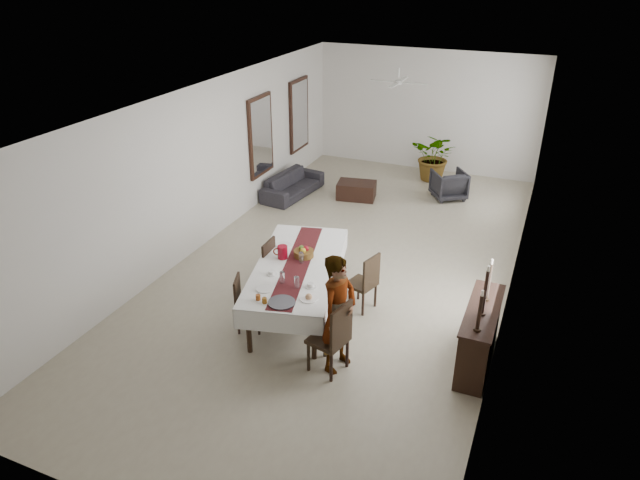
# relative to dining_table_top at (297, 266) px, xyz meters

# --- Properties ---
(floor) EXTENTS (6.00, 12.00, 0.00)m
(floor) POSITION_rel_dining_table_top_xyz_m (0.21, 1.75, -0.81)
(floor) COLOR #B2A88D
(floor) RESTS_ON ground
(ceiling) EXTENTS (6.00, 12.00, 0.02)m
(ceiling) POSITION_rel_dining_table_top_xyz_m (0.21, 1.75, 2.39)
(ceiling) COLOR silver
(ceiling) RESTS_ON wall_back
(wall_back) EXTENTS (6.00, 0.02, 3.20)m
(wall_back) POSITION_rel_dining_table_top_xyz_m (0.21, 7.75, 0.79)
(wall_back) COLOR silver
(wall_back) RESTS_ON floor
(wall_front) EXTENTS (6.00, 0.02, 3.20)m
(wall_front) POSITION_rel_dining_table_top_xyz_m (0.21, -4.25, 0.79)
(wall_front) COLOR silver
(wall_front) RESTS_ON floor
(wall_left) EXTENTS (0.02, 12.00, 3.20)m
(wall_left) POSITION_rel_dining_table_top_xyz_m (-2.79, 1.75, 0.79)
(wall_left) COLOR silver
(wall_left) RESTS_ON floor
(wall_right) EXTENTS (0.02, 12.00, 3.20)m
(wall_right) POSITION_rel_dining_table_top_xyz_m (3.21, 1.75, 0.79)
(wall_right) COLOR silver
(wall_right) RESTS_ON floor
(dining_table_top) EXTENTS (1.72, 2.86, 0.06)m
(dining_table_top) POSITION_rel_dining_table_top_xyz_m (0.00, 0.00, 0.00)
(dining_table_top) COLOR black
(dining_table_top) RESTS_ON table_leg_fl
(table_leg_fl) EXTENTS (0.09, 0.09, 0.78)m
(table_leg_fl) POSITION_rel_dining_table_top_xyz_m (-0.17, -1.35, -0.42)
(table_leg_fl) COLOR black
(table_leg_fl) RESTS_ON floor
(table_leg_fr) EXTENTS (0.09, 0.09, 0.78)m
(table_leg_fr) POSITION_rel_dining_table_top_xyz_m (0.78, -1.11, -0.42)
(table_leg_fr) COLOR black
(table_leg_fr) RESTS_ON floor
(table_leg_bl) EXTENTS (0.09, 0.09, 0.78)m
(table_leg_bl) POSITION_rel_dining_table_top_xyz_m (-0.78, 1.11, -0.42)
(table_leg_bl) COLOR black
(table_leg_bl) RESTS_ON floor
(table_leg_br) EXTENTS (0.09, 0.09, 0.78)m
(table_leg_br) POSITION_rel_dining_table_top_xyz_m (0.17, 1.35, -0.42)
(table_leg_br) COLOR black
(table_leg_br) RESTS_ON floor
(tablecloth_top) EXTENTS (1.96, 3.10, 0.01)m
(tablecloth_top) POSITION_rel_dining_table_top_xyz_m (0.00, 0.00, 0.03)
(tablecloth_top) COLOR white
(tablecloth_top) RESTS_ON dining_table_top
(tablecloth_drape_left) EXTENTS (0.70, 2.79, 0.33)m
(tablecloth_drape_left) POSITION_rel_dining_table_top_xyz_m (-0.63, -0.16, -0.13)
(tablecloth_drape_left) COLOR silver
(tablecloth_drape_left) RESTS_ON dining_table_top
(tablecloth_drape_right) EXTENTS (0.70, 2.79, 0.33)m
(tablecloth_drape_right) POSITION_rel_dining_table_top_xyz_m (0.63, 0.16, -0.13)
(tablecloth_drape_right) COLOR white
(tablecloth_drape_right) RESTS_ON dining_table_top
(tablecloth_drape_near) EXTENTS (1.28, 0.32, 0.33)m
(tablecloth_drape_near) POSITION_rel_dining_table_top_xyz_m (0.34, -1.39, -0.13)
(tablecloth_drape_near) COLOR white
(tablecloth_drape_near) RESTS_ON dining_table_top
(tablecloth_drape_far) EXTENTS (1.28, 0.32, 0.33)m
(tablecloth_drape_far) POSITION_rel_dining_table_top_xyz_m (-0.34, 1.39, -0.13)
(tablecloth_drape_far) COLOR silver
(tablecloth_drape_far) RESTS_ON dining_table_top
(table_runner) EXTENTS (1.04, 2.79, 0.00)m
(table_runner) POSITION_rel_dining_table_top_xyz_m (0.00, 0.00, 0.04)
(table_runner) COLOR maroon
(table_runner) RESTS_ON tablecloth_top
(red_pitcher) EXTENTS (0.20, 0.20, 0.22)m
(red_pitcher) POSITION_rel_dining_table_top_xyz_m (-0.31, 0.10, 0.15)
(red_pitcher) COLOR maroon
(red_pitcher) RESTS_ON tablecloth_top
(pitcher_handle) EXTENTS (0.13, 0.05, 0.13)m
(pitcher_handle) POSITION_rel_dining_table_top_xyz_m (-0.40, 0.07, 0.15)
(pitcher_handle) COLOR maroon
(pitcher_handle) RESTS_ON red_pitcher
(wine_glass_near) EXTENTS (0.08, 0.08, 0.19)m
(wine_glass_near) POSITION_rel_dining_table_top_xyz_m (0.30, -0.67, 0.13)
(wine_glass_near) COLOR white
(wine_glass_near) RESTS_ON tablecloth_top
(wine_glass_mid) EXTENTS (0.08, 0.08, 0.19)m
(wine_glass_mid) POSITION_rel_dining_table_top_xyz_m (0.04, -0.62, 0.13)
(wine_glass_mid) COLOR white
(wine_glass_mid) RESTS_ON tablecloth_top
(wine_glass_far) EXTENTS (0.08, 0.08, 0.19)m
(wine_glass_far) POSITION_rel_dining_table_top_xyz_m (0.04, 0.07, 0.13)
(wine_glass_far) COLOR white
(wine_glass_far) RESTS_ON tablecloth_top
(teacup_right) EXTENTS (0.10, 0.10, 0.07)m
(teacup_right) POSITION_rel_dining_table_top_xyz_m (0.48, -0.57, 0.07)
(teacup_right) COLOR white
(teacup_right) RESTS_ON saucer_right
(saucer_right) EXTENTS (0.17, 0.17, 0.01)m
(saucer_right) POSITION_rel_dining_table_top_xyz_m (0.48, -0.57, 0.05)
(saucer_right) COLOR silver
(saucer_right) RESTS_ON tablecloth_top
(teacup_left) EXTENTS (0.10, 0.10, 0.07)m
(teacup_left) POSITION_rel_dining_table_top_xyz_m (-0.23, -0.46, 0.07)
(teacup_left) COLOR white
(teacup_left) RESTS_ON saucer_left
(saucer_left) EXTENTS (0.17, 0.17, 0.01)m
(saucer_left) POSITION_rel_dining_table_top_xyz_m (-0.23, -0.46, 0.05)
(saucer_left) COLOR white
(saucer_left) RESTS_ON tablecloth_top
(plate_near_right) EXTENTS (0.27, 0.27, 0.02)m
(plate_near_right) POSITION_rel_dining_table_top_xyz_m (0.60, -0.88, 0.05)
(plate_near_right) COLOR white
(plate_near_right) RESTS_ON tablecloth_top
(bread_near_right) EXTENTS (0.10, 0.10, 0.10)m
(bread_near_right) POSITION_rel_dining_table_top_xyz_m (0.60, -0.88, 0.08)
(bread_near_right) COLOR tan
(bread_near_right) RESTS_ON plate_near_right
(plate_near_left) EXTENTS (0.27, 0.27, 0.02)m
(plate_near_left) POSITION_rel_dining_table_top_xyz_m (-0.12, -0.89, 0.05)
(plate_near_left) COLOR white
(plate_near_left) RESTS_ON tablecloth_top
(plate_far_left) EXTENTS (0.27, 0.27, 0.02)m
(plate_far_left) POSITION_rel_dining_table_top_xyz_m (-0.49, 0.51, 0.05)
(plate_far_left) COLOR white
(plate_far_left) RESTS_ON tablecloth_top
(serving_tray) EXTENTS (0.40, 0.40, 0.02)m
(serving_tray) POSITION_rel_dining_table_top_xyz_m (0.28, -1.13, 0.05)
(serving_tray) COLOR #3B3B3F
(serving_tray) RESTS_ON tablecloth_top
(jam_jar_a) EXTENTS (0.07, 0.07, 0.08)m
(jam_jar_a) POSITION_rel_dining_table_top_xyz_m (0.05, -1.22, 0.08)
(jam_jar_a) COLOR brown
(jam_jar_a) RESTS_ON tablecloth_top
(jam_jar_b) EXTENTS (0.07, 0.07, 0.08)m
(jam_jar_b) POSITION_rel_dining_table_top_xyz_m (-0.07, -1.19, 0.08)
(jam_jar_b) COLOR #8F4414
(jam_jar_b) RESTS_ON tablecloth_top
(fruit_basket) EXTENTS (0.33, 0.33, 0.11)m
(fruit_basket) POSITION_rel_dining_table_top_xyz_m (-0.01, 0.28, 0.10)
(fruit_basket) COLOR brown
(fruit_basket) RESTS_ON tablecloth_top
(fruit_red) EXTENTS (0.10, 0.10, 0.10)m
(fruit_red) POSITION_rel_dining_table_top_xyz_m (0.01, 0.31, 0.18)
(fruit_red) COLOR maroon
(fruit_red) RESTS_ON fruit_basket
(fruit_green) EXTENTS (0.09, 0.09, 0.09)m
(fruit_green) POSITION_rel_dining_table_top_xyz_m (-0.06, 0.31, 0.18)
(fruit_green) COLOR #527924
(fruit_green) RESTS_ON fruit_basket
(fruit_yellow) EXTENTS (0.09, 0.09, 0.09)m
(fruit_yellow) POSITION_rel_dining_table_top_xyz_m (0.00, 0.23, 0.18)
(fruit_yellow) COLOR gold
(fruit_yellow) RESTS_ON fruit_basket
(chair_right_near_seat) EXTENTS (0.58, 0.58, 0.05)m
(chair_right_near_seat) POSITION_rel_dining_table_top_xyz_m (1.05, -1.25, -0.30)
(chair_right_near_seat) COLOR black
(chair_right_near_seat) RESTS_ON chair_right_near_leg_fl
(chair_right_near_leg_fl) EXTENTS (0.06, 0.06, 0.48)m
(chair_right_near_leg_fl) POSITION_rel_dining_table_top_xyz_m (1.20, -1.49, -0.57)
(chair_right_near_leg_fl) COLOR black
(chair_right_near_leg_fl) RESTS_ON floor
(chair_right_near_leg_fr) EXTENTS (0.06, 0.06, 0.48)m
(chair_right_near_leg_fr) POSITION_rel_dining_table_top_xyz_m (1.29, -1.11, -0.57)
(chair_right_near_leg_fr) COLOR black
(chair_right_near_leg_fr) RESTS_ON floor
(chair_right_near_leg_bl) EXTENTS (0.06, 0.06, 0.48)m
(chair_right_near_leg_bl) POSITION_rel_dining_table_top_xyz_m (0.81, -1.40, -0.57)
(chair_right_near_leg_bl) COLOR black
(chair_right_near_leg_bl) RESTS_ON floor
(chair_right_near_leg_br) EXTENTS (0.06, 0.06, 0.48)m
(chair_right_near_leg_br) POSITION_rel_dining_table_top_xyz_m (0.91, -1.01, -0.57)
(chair_right_near_leg_br) COLOR black
(chair_right_near_leg_br) RESTS_ON floor
(chair_right_near_back) EXTENTS (0.16, 0.48, 0.61)m
(chair_right_near_back) POSITION_rel_dining_table_top_xyz_m (1.26, -1.30, 0.03)
(chair_right_near_back) COLOR black
(chair_right_near_back) RESTS_ON chair_right_near_seat
(chair_right_far_seat) EXTENTS (0.54, 0.54, 0.05)m
(chair_right_far_seat) POSITION_rel_dining_table_top_xyz_m (0.95, 0.44, -0.35)
(chair_right_far_seat) COLOR black
(chair_right_far_seat) RESTS_ON chair_right_far_leg_fl
(chair_right_far_leg_fl) EXTENTS (0.05, 0.05, 0.43)m
(chair_right_far_leg_fl) POSITION_rel_dining_table_top_xyz_m (1.07, 0.22, -0.59)
(chair_right_far_leg_fl) COLOR black
(chair_right_far_leg_fl) RESTS_ON floor
(chair_right_far_leg_fr) EXTENTS (0.05, 0.05, 0.43)m
(chair_right_far_leg_fr) POSITION_rel_dining_table_top_xyz_m (1.17, 0.56, -0.59)
(chair_right_far_leg_fr) COLOR black
(chair_right_far_leg_fr) RESTS_ON floor
(chair_right_far_leg_bl) EXTENTS (0.05, 0.05, 0.43)m
(chair_right_far_leg_bl) POSITION_rel_dining_table_top_xyz_m (0.73, 0.33, -0.59)
(chair_right_far_leg_bl) COLOR black
(chair_right_far_leg_bl) RESTS_ON floor
(chair_right_far_leg_br) EXTENTS (0.05, 0.05, 0.43)m
(chair_right_far_leg_br) POSITION_rel_dining_table_top_xyz_m (0.84, 0.66, -0.59)
(chair_right_far_leg_br) COLOR black
(chair_right_far_leg_br) RESTS_ON floor
(chair_right_far_back) EXTENTS (0.17, 0.42, 0.55)m
(chair_right_far_back) POSITION_rel_dining_table_top_xyz_m (1.14, 0.39, -0.06)
(chair_right_far_back) COLOR black
(chair_right_far_back) RESTS_ON chair_right_far_seat
(chair_left_near_seat) EXTENTS (0.50, 0.50, 0.04)m
(chair_left_near_seat) POSITION_rel_dining_table_top_xyz_m (-0.45, -0.82, -0.40)
(chair_left_near_seat) COLOR black
(chair_left_near_seat) RESTS_ON chair_left_near_leg_fl
(chair_left_near_leg_fl) EXTENTS (0.05, 0.05, 0.39)m
(chair_left_near_leg_fl) POSITION_rel_dining_table_top_xyz_m (-0.66, -0.72, -0.61)
(chair_left_near_leg_fl) COLOR black
(chair_left_near_leg_fl) RESTS_ON floor
(chair_left_near_leg_fr) EXTENTS (0.05, 0.05, 0.39)m
(chair_left_near_leg_fr) POSITION_rel_dining_table_top_xyz_m (-0.55, -1.02, -0.61)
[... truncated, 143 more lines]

